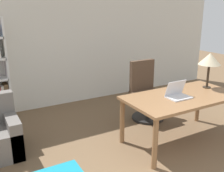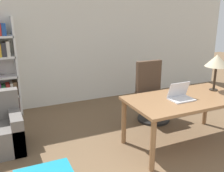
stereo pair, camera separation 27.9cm
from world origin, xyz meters
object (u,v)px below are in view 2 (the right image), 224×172
office_chair (152,94)px  desk (185,103)px  table_lamp (217,61)px  laptop (180,96)px

office_chair → desk: bearing=-94.5°
table_lamp → office_chair: size_ratio=0.53×
laptop → desk: bearing=10.8°
desk → office_chair: size_ratio=1.62×
desk → laptop: bearing=-169.2°
desk → office_chair: office_chair is taller
desk → office_chair: bearing=85.5°
desk → laptop: 0.18m
desk → office_chair: (0.08, 0.96, -0.17)m
table_lamp → office_chair: table_lamp is taller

